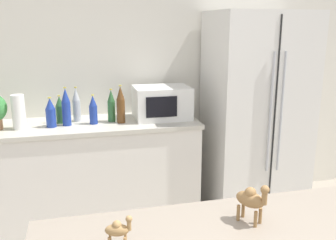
% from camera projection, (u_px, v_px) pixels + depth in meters
% --- Properties ---
extents(wall_back, '(8.00, 0.06, 2.55)m').
position_uv_depth(wall_back, '(138.00, 74.00, 3.49)').
color(wall_back, silver).
rests_on(wall_back, ground_plane).
extents(back_counter, '(1.81, 0.63, 0.92)m').
position_uv_depth(back_counter, '(93.00, 173.00, 3.27)').
color(back_counter, silver).
rests_on(back_counter, ground_plane).
extents(refrigerator, '(0.86, 0.70, 1.84)m').
position_uv_depth(refrigerator, '(255.00, 114.00, 3.45)').
color(refrigerator, silver).
rests_on(refrigerator, ground_plane).
extents(paper_towel_roll, '(0.10, 0.10, 0.27)m').
position_uv_depth(paper_towel_roll, '(19.00, 112.00, 2.93)').
color(paper_towel_roll, white).
rests_on(paper_towel_roll, back_counter).
extents(microwave, '(0.48, 0.37, 0.28)m').
position_uv_depth(microwave, '(162.00, 102.00, 3.28)').
color(microwave, white).
rests_on(microwave, back_counter).
extents(back_bottle_0, '(0.07, 0.07, 0.24)m').
position_uv_depth(back_bottle_0, '(60.00, 110.00, 3.12)').
color(back_bottle_0, '#2D6033').
rests_on(back_bottle_0, back_counter).
extents(back_bottle_1, '(0.06, 0.06, 0.28)m').
position_uv_depth(back_bottle_1, '(111.00, 106.00, 3.17)').
color(back_bottle_1, '#2D6033').
rests_on(back_bottle_1, back_counter).
extents(back_bottle_2, '(0.06, 0.06, 0.30)m').
position_uv_depth(back_bottle_2, '(76.00, 105.00, 3.17)').
color(back_bottle_2, '#B2B7BC').
rests_on(back_bottle_2, back_counter).
extents(back_bottle_3, '(0.07, 0.07, 0.32)m').
position_uv_depth(back_bottle_3, '(66.00, 107.00, 3.04)').
color(back_bottle_3, navy).
rests_on(back_bottle_3, back_counter).
extents(back_bottle_4, '(0.07, 0.07, 0.32)m').
position_uv_depth(back_bottle_4, '(121.00, 105.00, 3.12)').
color(back_bottle_4, brown).
rests_on(back_bottle_4, back_counter).
extents(back_bottle_5, '(0.08, 0.08, 0.25)m').
position_uv_depth(back_bottle_5, '(51.00, 113.00, 2.99)').
color(back_bottle_5, navy).
rests_on(back_bottle_5, back_counter).
extents(back_bottle_6, '(0.07, 0.07, 0.25)m').
position_uv_depth(back_bottle_6, '(93.00, 110.00, 3.09)').
color(back_bottle_6, navy).
rests_on(back_bottle_6, back_counter).
extents(camel_figurine, '(0.10, 0.06, 0.12)m').
position_uv_depth(camel_figurine, '(118.00, 229.00, 1.25)').
color(camel_figurine, '#A87F4C').
rests_on(camel_figurine, bar_counter).
extents(camel_figurine_second, '(0.11, 0.13, 0.17)m').
position_uv_depth(camel_figurine_second, '(251.00, 199.00, 1.40)').
color(camel_figurine_second, olive).
rests_on(camel_figurine_second, bar_counter).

